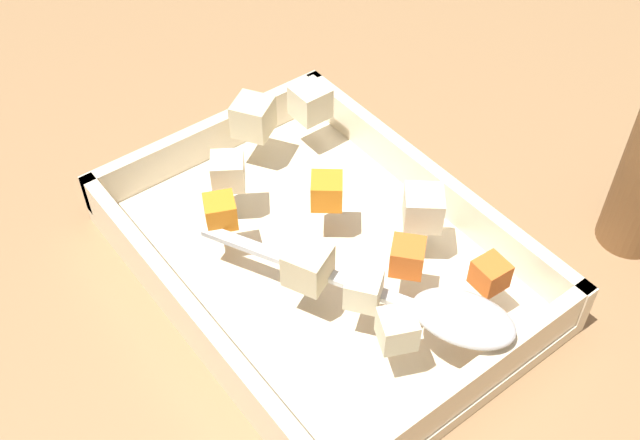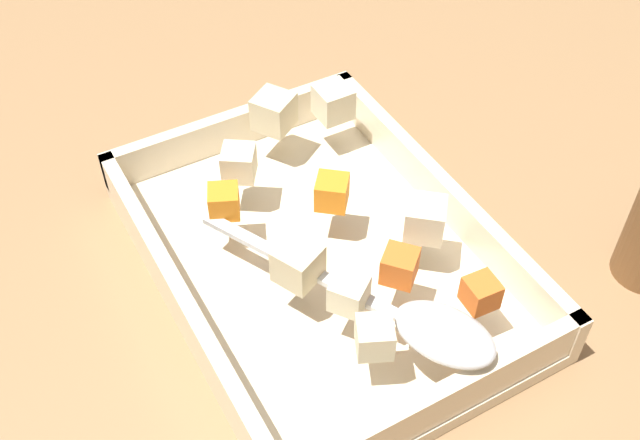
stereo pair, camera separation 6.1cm
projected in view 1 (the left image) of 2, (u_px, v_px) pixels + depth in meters
name	position (u px, v px, depth m)	size (l,w,h in m)	color
ground_plane	(328.00, 268.00, 0.66)	(4.00, 4.00, 0.00)	#936D47
baking_dish	(320.00, 259.00, 0.65)	(0.35, 0.26, 0.05)	beige
carrot_chunk_near_left	(327.00, 191.00, 0.63)	(0.03, 0.03, 0.03)	orange
carrot_chunk_far_right	(490.00, 274.00, 0.57)	(0.02, 0.02, 0.02)	orange
carrot_chunk_corner_se	(220.00, 212.00, 0.62)	(0.02, 0.02, 0.02)	orange
carrot_chunk_front_center	(407.00, 257.00, 0.58)	(0.03, 0.03, 0.03)	orange
potato_chunk_center	(364.00, 289.00, 0.56)	(0.02, 0.02, 0.02)	beige
potato_chunk_mid_right	(308.00, 266.00, 0.57)	(0.03, 0.03, 0.03)	beige
potato_chunk_under_handle	(228.00, 171.00, 0.65)	(0.03, 0.03, 0.03)	beige
potato_chunk_corner_sw	(423.00, 208.00, 0.62)	(0.03, 0.03, 0.03)	beige
potato_chunk_corner_ne	(253.00, 117.00, 0.69)	(0.03, 0.03, 0.03)	beige
potato_chunk_heap_top	(397.00, 329.00, 0.54)	(0.03, 0.03, 0.03)	beige
potato_chunk_mid_left	(310.00, 102.00, 0.71)	(0.03, 0.03, 0.03)	beige
serving_spoon	(445.00, 312.00, 0.55)	(0.24, 0.14, 0.02)	silver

